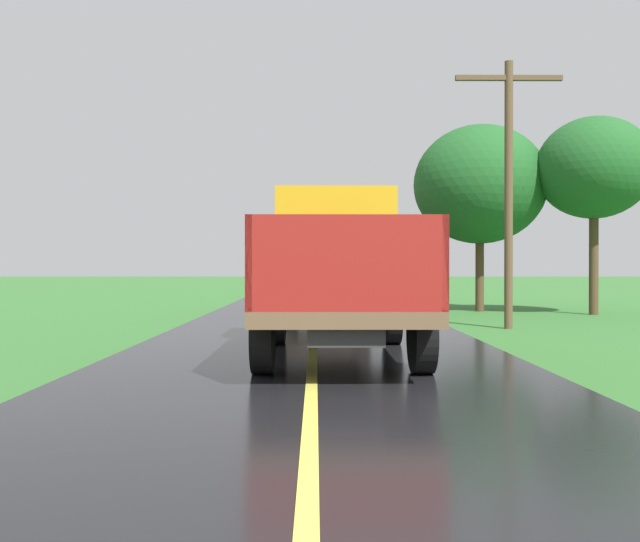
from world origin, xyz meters
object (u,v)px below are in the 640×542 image
(utility_pole_roadside, at_px, (509,180))
(roadside_tree_near_left, at_px, (480,185))
(banana_truck_near, at_px, (336,268))
(banana_truck_far, at_px, (325,268))
(roadside_tree_mid_right, at_px, (594,168))

(utility_pole_roadside, xyz_separation_m, roadside_tree_near_left, (0.84, 6.22, 0.66))
(banana_truck_near, distance_m, banana_truck_far, 10.19)
(banana_truck_near, relative_size, banana_truck_far, 1.00)
(roadside_tree_mid_right, bearing_deg, banana_truck_far, 174.83)
(roadside_tree_near_left, distance_m, roadside_tree_mid_right, 3.54)
(banana_truck_near, height_order, roadside_tree_near_left, roadside_tree_near_left)
(banana_truck_far, bearing_deg, banana_truck_near, -89.88)
(banana_truck_near, xyz_separation_m, utility_pole_roadside, (4.30, 4.76, 2.09))
(banana_truck_near, height_order, roadside_tree_mid_right, roadside_tree_mid_right)
(banana_truck_near, relative_size, utility_pole_roadside, 0.91)
(banana_truck_far, height_order, roadside_tree_mid_right, roadside_tree_mid_right)
(banana_truck_near, bearing_deg, utility_pole_roadside, 47.96)
(banana_truck_far, relative_size, roadside_tree_mid_right, 0.95)
(banana_truck_near, distance_m, utility_pole_roadside, 6.75)
(utility_pole_roadside, xyz_separation_m, roadside_tree_mid_right, (4.01, 4.67, 0.98))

